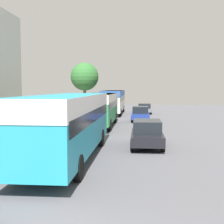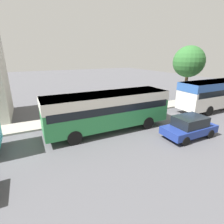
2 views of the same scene
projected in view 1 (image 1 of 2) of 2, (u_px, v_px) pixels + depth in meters
name	position (u px, v px, depth m)	size (l,w,h in m)	color
bus_lead	(68.00, 118.00, 15.05)	(2.61, 11.39, 3.13)	teal
bus_following	(99.00, 105.00, 27.88)	(2.65, 9.63, 2.95)	#2D8447
bus_third_in_line	(114.00, 99.00, 41.42)	(2.51, 11.15, 3.13)	silver
car_crossing	(144.00, 108.00, 42.00)	(1.90, 3.89, 1.37)	slate
car_far_curb	(147.00, 133.00, 18.25)	(1.88, 4.26, 1.57)	black
car_distant	(140.00, 114.00, 32.34)	(1.88, 3.95, 1.56)	navy
street_tree	(85.00, 77.00, 39.89)	(3.59, 3.59, 6.56)	brown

